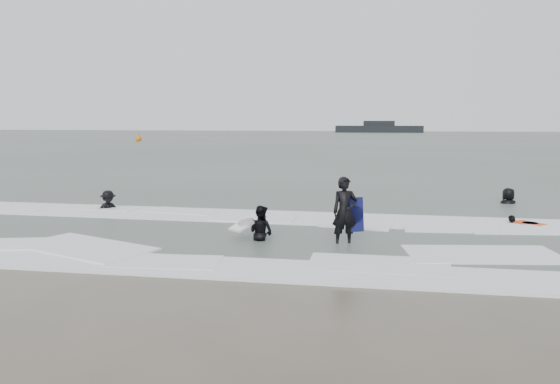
% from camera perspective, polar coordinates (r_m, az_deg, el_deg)
% --- Properties ---
extents(ground, '(320.00, 320.00, 0.00)m').
position_cam_1_polar(ground, '(13.41, -4.12, -7.42)').
color(ground, brown).
rests_on(ground, ground).
extents(sea, '(320.00, 320.00, 0.00)m').
position_cam_1_polar(sea, '(92.62, 8.94, 5.33)').
color(sea, '#47544C').
rests_on(sea, ground).
extents(surfer_centre, '(0.83, 0.69, 1.94)m').
position_cam_1_polar(surfer_centre, '(15.30, 6.73, -5.57)').
color(surfer_centre, black).
rests_on(surfer_centre, ground).
extents(surfer_wading, '(0.97, 0.90, 1.60)m').
position_cam_1_polar(surfer_wading, '(15.73, -2.00, -5.17)').
color(surfer_wading, black).
rests_on(surfer_wading, ground).
extents(surfer_breaker, '(1.19, 1.16, 1.63)m').
position_cam_1_polar(surfer_breaker, '(21.99, -17.49, -1.86)').
color(surfer_breaker, black).
rests_on(surfer_breaker, ground).
extents(surfer_right_near, '(0.93, 0.58, 1.48)m').
position_cam_1_polar(surfer_right_near, '(19.69, 23.08, -3.19)').
color(surfer_right_near, black).
rests_on(surfer_right_near, ground).
extents(surfer_right_far, '(1.03, 0.81, 1.85)m').
position_cam_1_polar(surfer_right_far, '(24.31, 22.71, -1.24)').
color(surfer_right_far, black).
rests_on(surfer_right_far, ground).
extents(surf_foam, '(30.03, 9.06, 0.09)m').
position_cam_1_polar(surf_foam, '(16.90, -0.84, -4.13)').
color(surf_foam, white).
rests_on(surf_foam, ground).
extents(bodyboards, '(9.51, 4.90, 1.25)m').
position_cam_1_polar(bodyboards, '(16.46, 10.89, -2.95)').
color(bodyboards, '#0E0F41').
rests_on(bodyboards, ground).
extents(buoy, '(1.00, 1.00, 1.65)m').
position_cam_1_polar(buoy, '(92.68, -14.57, 5.40)').
color(buoy, '#D16709').
rests_on(buoy, ground).
extents(vessel_horizon, '(23.86, 4.26, 3.24)m').
position_cam_1_polar(vessel_horizon, '(154.71, 10.30, 6.57)').
color(vessel_horizon, black).
rests_on(vessel_horizon, ground).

